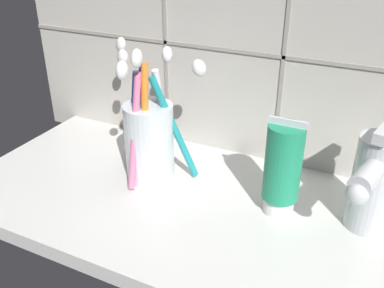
% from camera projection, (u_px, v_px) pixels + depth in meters
% --- Properties ---
extents(sink_counter, '(0.70, 0.29, 0.02)m').
position_uv_depth(sink_counter, '(226.00, 216.00, 0.53)').
color(sink_counter, silver).
rests_on(sink_counter, ground).
extents(tile_wall_backsplash, '(0.80, 0.02, 0.46)m').
position_uv_depth(tile_wall_backsplash, '(276.00, 11.00, 0.54)').
color(tile_wall_backsplash, '#B7B2A8').
rests_on(tile_wall_backsplash, ground).
extents(toothbrush_cup, '(0.15, 0.11, 0.19)m').
position_uv_depth(toothbrush_cup, '(149.00, 136.00, 0.56)').
color(toothbrush_cup, silver).
rests_on(toothbrush_cup, sink_counter).
extents(toothpaste_tube, '(0.05, 0.04, 0.12)m').
position_uv_depth(toothpaste_tube, '(283.00, 168.00, 0.49)').
color(toothpaste_tube, white).
rests_on(toothpaste_tube, sink_counter).
extents(sink_faucet, '(0.05, 0.11, 0.13)m').
position_uv_depth(sink_faucet, '(375.00, 182.00, 0.46)').
color(sink_faucet, silver).
rests_on(sink_faucet, sink_counter).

